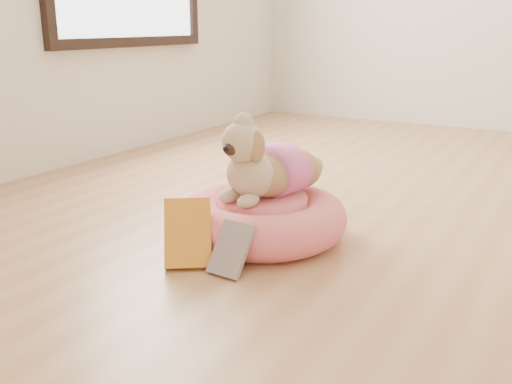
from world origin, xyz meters
The scene contains 5 objects.
floor centered at (0.00, 0.00, 0.00)m, with size 4.50×4.50×0.00m, color #B07949.
pet_bed centered at (-0.48, -0.60, 0.08)m, with size 0.63×0.63×0.16m.
dog centered at (-0.47, -0.59, 0.33)m, with size 0.31×0.45×0.33m, color olive, non-canonical shape.
book_yellow centered at (-0.58, -0.94, 0.11)m, with size 0.15×0.03×0.23m, color gold.
book_white centered at (-0.41, -0.93, 0.08)m, with size 0.12×0.02×0.18m, color white.
Camera 1 is at (0.52, -2.37, 0.78)m, focal length 40.00 mm.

